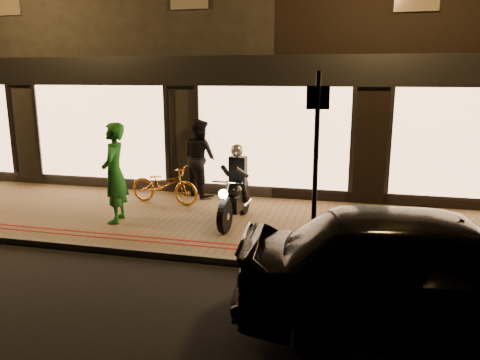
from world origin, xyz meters
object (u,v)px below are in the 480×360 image
bicycle_gold (164,185)px  person_green (114,173)px  motorcycle (236,193)px  sign_post (316,158)px  parked_car (434,272)px

bicycle_gold → person_green: person_green is taller
bicycle_gold → person_green: 1.68m
motorcycle → sign_post: (1.71, -1.61, 1.06)m
sign_post → person_green: size_ratio=1.48×
motorcycle → parked_car: 4.69m
person_green → parked_car: size_ratio=0.43×
person_green → bicycle_gold: bearing=151.9°
person_green → motorcycle: bearing=90.3°
sign_post → person_green: (-4.08, 1.06, -0.66)m
bicycle_gold → person_green: (-0.42, -1.52, 0.57)m
bicycle_gold → person_green: size_ratio=0.84×
person_green → parked_car: person_green is taller
sign_post → parked_car: size_ratio=0.64×
bicycle_gold → person_green: bearing=171.2°
motorcycle → person_green: bearing=-164.2°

